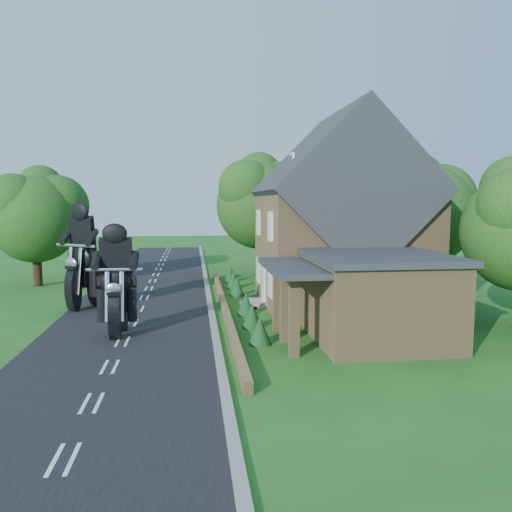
{
  "coord_description": "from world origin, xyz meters",
  "views": [
    {
      "loc": [
        2.8,
        -19.52,
        5.5
      ],
      "look_at": [
        5.86,
        4.65,
        2.8
      ],
      "focal_mm": 35.0,
      "sensor_mm": 36.0,
      "label": 1
    }
  ],
  "objects": [
    {
      "name": "road",
      "position": [
        0.0,
        0.0,
        0.01
      ],
      "size": [
        7.0,
        80.0,
        0.02
      ],
      "primitive_type": "cube",
      "color": "black",
      "rests_on": "ground"
    },
    {
      "name": "shrub_c",
      "position": [
        5.3,
        4.0,
        0.55
      ],
      "size": [
        0.9,
        0.9,
        1.1
      ],
      "primitive_type": "cone",
      "color": "#123A1A",
      "rests_on": "ground"
    },
    {
      "name": "motorcycle_lead",
      "position": [
        -0.28,
        0.95,
        0.69
      ],
      "size": [
        0.45,
        1.5,
        1.38
      ],
      "primitive_type": null,
      "rotation": [
        0.0,
        0.0,
        3.09
      ],
      "color": "black",
      "rests_on": "ground"
    },
    {
      "name": "shrub_f",
      "position": [
        5.3,
        14.0,
        0.55
      ],
      "size": [
        0.9,
        0.9,
        1.1
      ],
      "primitive_type": "cone",
      "color": "#123A1A",
      "rests_on": "ground"
    },
    {
      "name": "annex",
      "position": [
        9.87,
        -0.8,
        1.77
      ],
      "size": [
        7.05,
        5.94,
        3.44
      ],
      "color": "#99784D",
      "rests_on": "ground"
    },
    {
      "name": "tree_behind_left",
      "position": [
        8.16,
        17.13,
        5.73
      ],
      "size": [
        6.94,
        6.4,
        9.16
      ],
      "color": "black",
      "rests_on": "ground"
    },
    {
      "name": "ground",
      "position": [
        0.0,
        0.0,
        0.0
      ],
      "size": [
        120.0,
        120.0,
        0.0
      ],
      "primitive_type": "plane",
      "color": "#1D5818",
      "rests_on": "ground"
    },
    {
      "name": "tree_far_road",
      "position": [
        -6.86,
        14.11,
        4.84
      ],
      "size": [
        6.08,
        5.6,
        7.84
      ],
      "color": "black",
      "rests_on": "ground"
    },
    {
      "name": "shrub_d",
      "position": [
        5.3,
        9.0,
        0.55
      ],
      "size": [
        0.9,
        0.9,
        1.1
      ],
      "primitive_type": "cone",
      "color": "#123A1A",
      "rests_on": "ground"
    },
    {
      "name": "tree_house_right",
      "position": [
        16.65,
        8.62,
        5.19
      ],
      "size": [
        6.51,
        6.0,
        8.4
      ],
      "color": "black",
      "rests_on": "ground"
    },
    {
      "name": "tree_behind_house",
      "position": [
        14.18,
        16.14,
        6.23
      ],
      "size": [
        7.81,
        7.2,
        10.08
      ],
      "color": "black",
      "rests_on": "ground"
    },
    {
      "name": "motorcycle_follow",
      "position": [
        -2.72,
        6.44,
        0.81
      ],
      "size": [
        1.34,
        1.69,
        1.63
      ],
      "primitive_type": null,
      "rotation": [
        0.0,
        0.0,
        2.55
      ],
      "color": "black",
      "rests_on": "ground"
    },
    {
      "name": "shrub_b",
      "position": [
        5.3,
        1.5,
        0.55
      ],
      "size": [
        0.9,
        0.9,
        1.1
      ],
      "primitive_type": "cone",
      "color": "#123A1A",
      "rests_on": "ground"
    },
    {
      "name": "garden_wall",
      "position": [
        4.3,
        5.0,
        0.2
      ],
      "size": [
        0.3,
        22.0,
        0.4
      ],
      "primitive_type": "cube",
      "color": "#99784D",
      "rests_on": "ground"
    },
    {
      "name": "shrub_a",
      "position": [
        5.3,
        -1.0,
        0.55
      ],
      "size": [
        0.9,
        0.9,
        1.1
      ],
      "primitive_type": "cone",
      "color": "#123A1A",
      "rests_on": "ground"
    },
    {
      "name": "shrub_e",
      "position": [
        5.3,
        11.5,
        0.55
      ],
      "size": [
        0.9,
        0.9,
        1.1
      ],
      "primitive_type": "cone",
      "color": "#123A1A",
      "rests_on": "ground"
    },
    {
      "name": "house",
      "position": [
        10.49,
        6.0,
        4.34
      ],
      "size": [
        9.54,
        8.64,
        10.24
      ],
      "color": "#99784D",
      "rests_on": "ground"
    },
    {
      "name": "kerb",
      "position": [
        3.65,
        0.0,
        0.06
      ],
      "size": [
        0.3,
        80.0,
        0.12
      ],
      "primitive_type": "cube",
      "color": "gray",
      "rests_on": "ground"
    }
  ]
}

